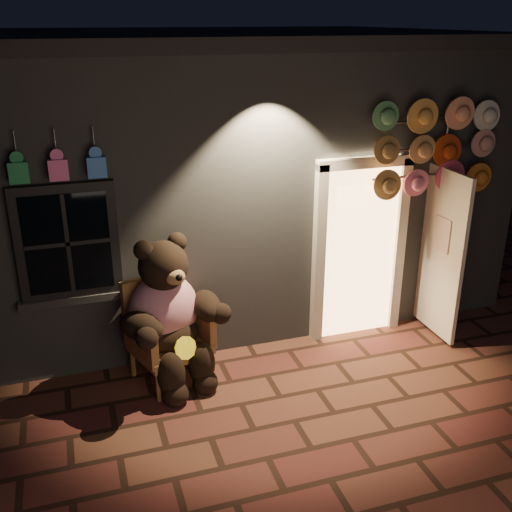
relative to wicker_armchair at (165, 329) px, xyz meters
name	(u,v)px	position (x,y,z in m)	size (l,w,h in m)	color
ground	(295,421)	(1.03, -1.19, -0.55)	(60.00, 60.00, 0.00)	#573121
shop_building	(198,158)	(1.03, 2.79, 1.18)	(7.30, 5.95, 3.51)	slate
wicker_armchair	(165,329)	(0.00, 0.00, 0.00)	(0.93, 0.89, 1.10)	olive
teddy_bear	(169,315)	(0.03, -0.14, 0.24)	(1.14, 1.06, 1.65)	#B31332
hat_rack	(435,152)	(3.14, 0.08, 1.68)	(1.58, 0.22, 2.79)	#59595E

